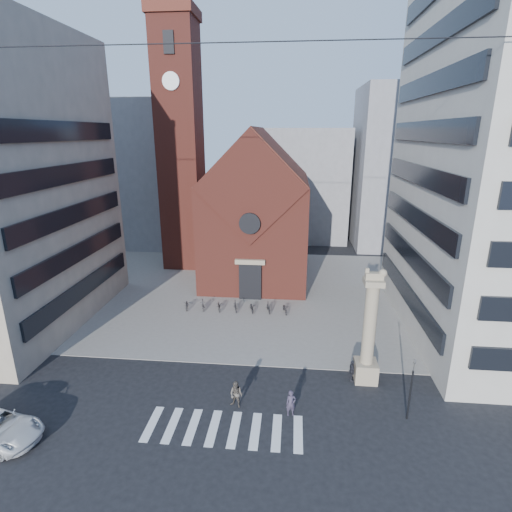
% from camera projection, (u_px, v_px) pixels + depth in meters
% --- Properties ---
extents(ground, '(120.00, 120.00, 0.00)m').
position_uv_depth(ground, '(223.00, 397.00, 27.42)').
color(ground, black).
rests_on(ground, ground).
extents(piazza, '(46.00, 30.00, 0.05)m').
position_uv_depth(piazza, '(252.00, 292.00, 45.46)').
color(piazza, gray).
rests_on(piazza, ground).
extents(zebra_crossing, '(10.20, 3.20, 0.01)m').
position_uv_depth(zebra_crossing, '(224.00, 429.00, 24.52)').
color(zebra_crossing, white).
rests_on(zebra_crossing, ground).
extents(church, '(12.00, 16.65, 18.00)m').
position_uv_depth(church, '(257.00, 213.00, 48.83)').
color(church, maroon).
rests_on(church, ground).
extents(campanile, '(5.50, 5.50, 31.20)m').
position_uv_depth(campanile, '(181.00, 146.00, 50.24)').
color(campanile, maroon).
rests_on(campanile, ground).
extents(bg_block_left, '(16.00, 14.00, 22.00)m').
position_uv_depth(bg_block_left, '(142.00, 174.00, 63.98)').
color(bg_block_left, gray).
rests_on(bg_block_left, ground).
extents(bg_block_mid, '(14.00, 12.00, 18.00)m').
position_uv_depth(bg_block_mid, '(304.00, 184.00, 66.94)').
color(bg_block_mid, gray).
rests_on(bg_block_mid, ground).
extents(bg_block_right, '(16.00, 14.00, 24.00)m').
position_uv_depth(bg_block_right, '(409.00, 169.00, 61.74)').
color(bg_block_right, gray).
rests_on(bg_block_right, ground).
extents(lion_column, '(1.63, 1.60, 8.68)m').
position_uv_depth(lion_column, '(369.00, 338.00, 28.32)').
color(lion_column, tan).
rests_on(lion_column, ground).
extents(traffic_light, '(0.13, 0.16, 4.30)m').
position_uv_depth(traffic_light, '(411.00, 388.00, 24.69)').
color(traffic_light, black).
rests_on(traffic_light, ground).
extents(pedestrian_0, '(0.72, 0.56, 1.76)m').
position_uv_depth(pedestrian_0, '(291.00, 403.00, 25.46)').
color(pedestrian_0, '#362F41').
rests_on(pedestrian_0, ground).
extents(pedestrian_1, '(1.10, 0.99, 1.87)m').
position_uv_depth(pedestrian_1, '(236.00, 394.00, 26.22)').
color(pedestrian_1, '#4F473F').
rests_on(pedestrian_1, ground).
extents(pedestrian_2, '(0.53, 1.01, 1.64)m').
position_uv_depth(pedestrian_2, '(352.00, 371.00, 29.02)').
color(pedestrian_2, '#24242B').
rests_on(pedestrian_2, ground).
extents(scooter_0, '(1.00, 1.82, 0.91)m').
position_uv_depth(scooter_0, '(187.00, 305.00, 40.88)').
color(scooter_0, black).
rests_on(scooter_0, piazza).
extents(scooter_1, '(0.86, 1.74, 1.01)m').
position_uv_depth(scooter_1, '(203.00, 305.00, 40.72)').
color(scooter_1, black).
rests_on(scooter_1, piazza).
extents(scooter_2, '(1.00, 1.82, 0.91)m').
position_uv_depth(scooter_2, '(219.00, 306.00, 40.58)').
color(scooter_2, black).
rests_on(scooter_2, piazza).
extents(scooter_3, '(0.86, 1.74, 1.01)m').
position_uv_depth(scooter_3, '(235.00, 306.00, 40.41)').
color(scooter_3, black).
rests_on(scooter_3, piazza).
extents(scooter_4, '(1.00, 1.82, 0.91)m').
position_uv_depth(scooter_4, '(252.00, 307.00, 40.27)').
color(scooter_4, black).
rests_on(scooter_4, piazza).
extents(scooter_5, '(0.86, 1.74, 1.01)m').
position_uv_depth(scooter_5, '(268.00, 307.00, 40.10)').
color(scooter_5, black).
rests_on(scooter_5, piazza).
extents(scooter_6, '(1.00, 1.82, 0.91)m').
position_uv_depth(scooter_6, '(285.00, 309.00, 39.96)').
color(scooter_6, black).
rests_on(scooter_6, piazza).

